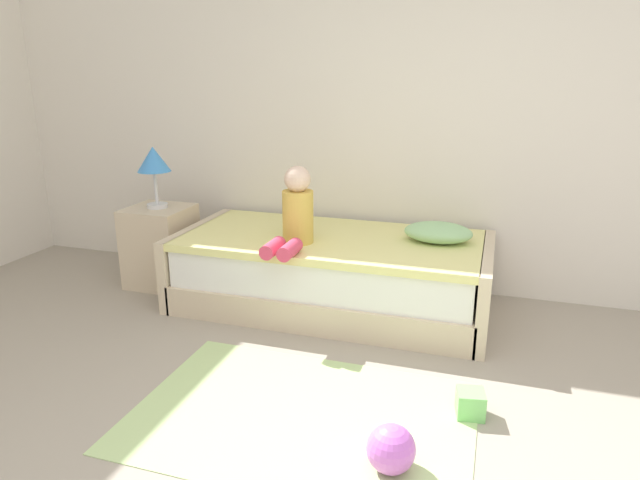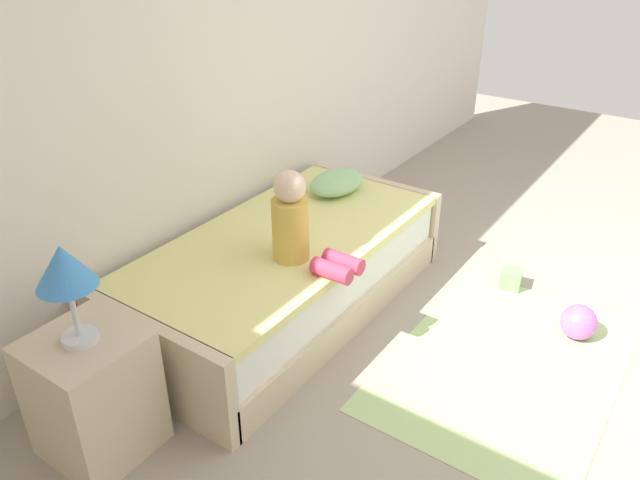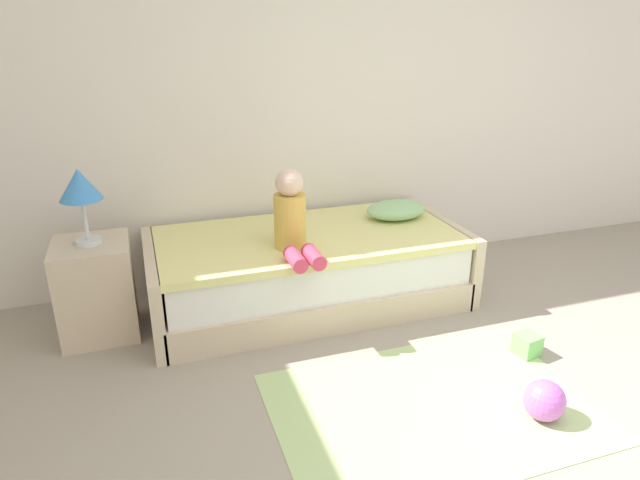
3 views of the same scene
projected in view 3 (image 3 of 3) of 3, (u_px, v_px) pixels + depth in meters
wall_rear at (370, 76)px, 4.07m from camera, size 7.20×0.10×2.90m
bed at (308, 269)px, 3.78m from camera, size 2.11×1.00×0.50m
nightstand at (97, 289)px, 3.37m from camera, size 0.44×0.44×0.60m
table_lamp at (80, 188)px, 3.14m from camera, size 0.24×0.24×0.45m
child_figure at (292, 218)px, 3.36m from camera, size 0.20×0.51×0.50m
pillow at (396, 210)px, 3.96m from camera, size 0.44×0.30×0.13m
toy_ball at (544, 400)px, 2.69m from camera, size 0.20×0.20×0.20m
area_rug at (432, 407)px, 2.80m from camera, size 1.60×1.10×0.01m
toy_block at (527, 345)px, 3.22m from camera, size 0.15×0.15×0.13m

